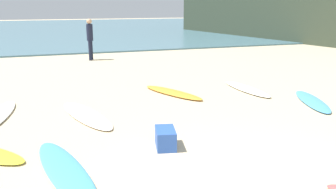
{
  "coord_description": "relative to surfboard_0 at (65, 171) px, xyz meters",
  "views": [
    {
      "loc": [
        -2.59,
        -2.94,
        2.47
      ],
      "look_at": [
        0.17,
        4.89,
        0.3
      ],
      "focal_mm": 37.0,
      "sensor_mm": 36.0,
      "label": 1
    }
  ],
  "objects": [
    {
      "name": "surfboard_1",
      "position": [
        3.17,
        3.93,
        0.0
      ],
      "size": [
        1.34,
        2.24,
        0.09
      ],
      "primitive_type": "ellipsoid",
      "rotation": [
        0.0,
        0.0,
        0.41
      ],
      "color": "gold",
      "rests_on": "ground_plane"
    },
    {
      "name": "beachgoer_mid",
      "position": [
        1.79,
        10.97,
        1.01
      ],
      "size": [
        0.36,
        0.36,
        1.85
      ],
      "rotation": [
        0.0,
        0.0,
        1.2
      ],
      "color": "#191E33",
      "rests_on": "ground_plane"
    },
    {
      "name": "ocean_water",
      "position": [
        2.48,
        33.04,
        -0.0
      ],
      "size": [
        120.0,
        40.0,
        0.08
      ],
      "primitive_type": "cube",
      "color": "slate",
      "rests_on": "ground_plane"
    },
    {
      "name": "beach_cooler",
      "position": [
        1.75,
        0.44,
        0.13
      ],
      "size": [
        0.45,
        0.62,
        0.34
      ],
      "primitive_type": "cube",
      "rotation": [
        0.0,
        0.0,
        4.49
      ],
      "color": "#2D56B2",
      "rests_on": "ground_plane"
    },
    {
      "name": "surfboard_0",
      "position": [
        0.0,
        0.0,
        0.0
      ],
      "size": [
        1.06,
        2.6,
        0.08
      ],
      "primitive_type": "ellipsoid",
      "rotation": [
        0.0,
        0.0,
        3.35
      ],
      "color": "#4A9DD2",
      "rests_on": "ground_plane"
    },
    {
      "name": "surfboard_2",
      "position": [
        0.62,
        2.69,
        -0.01
      ],
      "size": [
        1.23,
        2.54,
        0.07
      ],
      "primitive_type": "ellipsoid",
      "rotation": [
        0.0,
        0.0,
        0.27
      ],
      "color": "#F9E7D0",
      "rests_on": "ground_plane"
    },
    {
      "name": "surfboard_8",
      "position": [
        6.29,
        1.92,
        -0.01
      ],
      "size": [
        1.34,
        2.22,
        0.07
      ],
      "primitive_type": "ellipsoid",
      "rotation": [
        0.0,
        0.0,
        2.74
      ],
      "color": "#51A1D1",
      "rests_on": "ground_plane"
    },
    {
      "name": "surfboard_5",
      "position": [
        5.41,
        3.64,
        -0.0
      ],
      "size": [
        0.62,
        2.2,
        0.08
      ],
      "primitive_type": "ellipsoid",
      "rotation": [
        0.0,
        0.0,
        3.18
      ],
      "color": "white",
      "rests_on": "ground_plane"
    }
  ]
}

